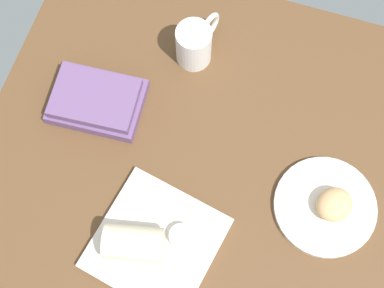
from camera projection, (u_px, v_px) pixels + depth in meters
dining_table at (230, 171)px, 120.88cm from camera, size 110.00×90.00×4.00cm
round_plate at (325, 207)px, 115.41cm from camera, size 21.56×21.56×1.40cm
scone_pastry at (334, 204)px, 112.48cm from camera, size 10.17×10.34×4.62cm
square_plate at (156, 243)px, 112.73cm from camera, size 27.79×27.79×1.60cm
sauce_cup at (182, 236)px, 111.21cm from camera, size 5.12×5.12×2.16cm
breakfast_wrap at (133, 243)px, 108.44cm from camera, size 12.89×9.30×6.97cm
book_stack at (96, 100)px, 121.78cm from camera, size 20.97×15.92×5.15cm
coffee_mug at (195, 43)px, 123.37cm from camera, size 8.07×13.20×10.40cm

